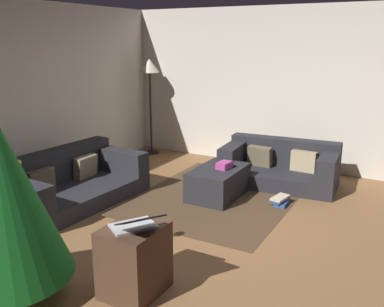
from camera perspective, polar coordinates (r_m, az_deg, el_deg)
ground_plane at (r=4.57m, az=3.54°, el=-12.04°), size 6.40×6.40×0.00m
rear_partition at (r=6.15m, az=-23.87°, el=6.49°), size 6.40×0.12×2.60m
corner_partition at (r=7.09m, az=14.81°, el=8.25°), size 0.12×6.40×2.60m
couch_left at (r=5.83m, az=-16.14°, el=-3.81°), size 1.95×1.10×0.66m
couch_right at (r=6.45m, az=11.75°, el=-1.67°), size 0.98×1.69×0.63m
ottoman at (r=5.81m, az=3.53°, el=-3.87°), size 0.92×0.57×0.40m
gift_box at (r=5.73m, az=4.35°, el=-1.57°), size 0.23×0.17×0.09m
tv_remote at (r=5.85m, az=5.13°, el=-1.59°), size 0.06×0.16×0.02m
christmas_tree at (r=3.67m, az=-24.34°, el=-5.18°), size 1.06×1.06×1.68m
side_table at (r=3.70m, az=-7.71°, el=-13.94°), size 0.52×0.44×0.60m
laptop at (r=3.49m, az=-7.54°, el=-9.31°), size 0.52×0.53×0.18m
book_stack at (r=5.65m, az=11.77°, el=-6.21°), size 0.31×0.21×0.11m
corner_lamp at (r=7.83m, az=-5.69°, el=10.64°), size 0.36×0.36×1.74m
area_rug at (r=5.87m, az=3.50°, el=-5.69°), size 2.60×2.00×0.01m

